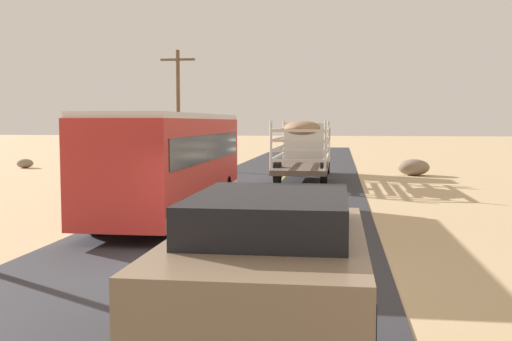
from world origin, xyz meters
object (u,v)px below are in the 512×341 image
at_px(suv_near, 271,314).
at_px(boulder_mid_field, 25,163).
at_px(livestock_truck, 306,144).
at_px(boulder_near_shoulder, 414,167).
at_px(power_pole_mid, 178,105).
at_px(bus, 171,162).

relative_size(suv_near, boulder_mid_field, 4.44).
height_order(livestock_truck, boulder_near_shoulder, livestock_truck).
xyz_separation_m(suv_near, livestock_truck, (-1.18, 27.42, 0.64)).
relative_size(livestock_truck, power_pole_mid, 1.29).
distance_m(bus, boulder_near_shoulder, 18.95).
relative_size(livestock_truck, boulder_near_shoulder, 5.53).
bearing_deg(suv_near, boulder_near_shoulder, 80.80).
height_order(suv_near, power_pole_mid, power_pole_mid).
bearing_deg(boulder_near_shoulder, bus, -119.48).
xyz_separation_m(suv_near, boulder_mid_field, (-19.61, 31.45, -0.86)).
height_order(bus, boulder_mid_field, bus).
xyz_separation_m(suv_near, power_pole_mid, (-9.54, 32.16, 2.88)).
distance_m(suv_near, bus, 13.57).
bearing_deg(livestock_truck, boulder_near_shoulder, 16.93).
bearing_deg(suv_near, power_pole_mid, 106.53).
distance_m(livestock_truck, boulder_near_shoulder, 6.32).
xyz_separation_m(livestock_truck, boulder_mid_field, (-18.43, 4.03, -1.50)).
bearing_deg(bus, livestock_truck, 76.97).
bearing_deg(power_pole_mid, bus, -75.63).
bearing_deg(livestock_truck, suv_near, -87.54).
distance_m(power_pole_mid, boulder_near_shoulder, 15.01).
bearing_deg(bus, boulder_mid_field, 128.82).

